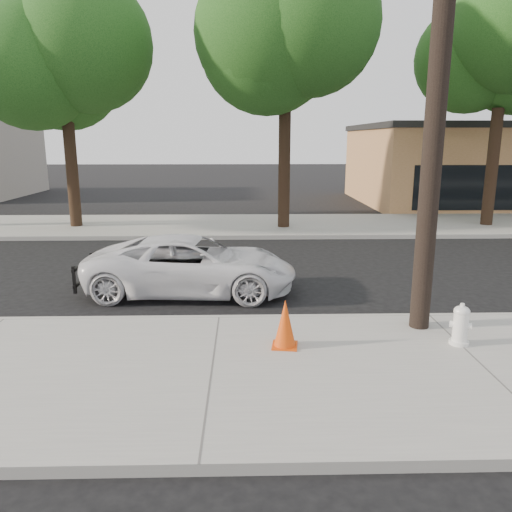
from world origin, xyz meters
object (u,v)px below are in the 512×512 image
object	(u,v)px
utility_pole	(440,56)
police_cruiser	(192,265)
fire_hydrant	(460,326)
traffic_cone	(285,324)

from	to	relation	value
utility_pole	police_cruiser	xyz separation A→B (m)	(-4.29, 2.59, -4.05)
fire_hydrant	traffic_cone	size ratio (longest dim) A/B	0.83
utility_pole	traffic_cone	distance (m)	4.91
police_cruiser	traffic_cone	xyz separation A→B (m)	(1.82, -3.41, -0.12)
traffic_cone	utility_pole	bearing A→B (deg)	18.37
utility_pole	traffic_cone	bearing A→B (deg)	-161.63
fire_hydrant	traffic_cone	distance (m)	2.85
police_cruiser	traffic_cone	bearing A→B (deg)	-149.09
utility_pole	police_cruiser	bearing A→B (deg)	148.85
police_cruiser	traffic_cone	size ratio (longest dim) A/B	5.94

